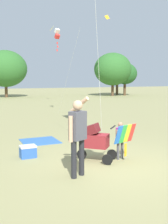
{
  "coord_description": "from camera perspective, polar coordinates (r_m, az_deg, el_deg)",
  "views": [
    {
      "loc": [
        -3.61,
        -5.84,
        2.22
      ],
      "look_at": [
        -0.34,
        0.98,
        1.3
      ],
      "focal_mm": 43.4,
      "sensor_mm": 36.0,
      "label": 1
    }
  ],
  "objects": [
    {
      "name": "stroller",
      "position": [
        7.39,
        2.43,
        -5.69
      ],
      "size": [
        0.98,
        0.97,
        1.03
      ],
      "color": "black",
      "rests_on": "ground"
    },
    {
      "name": "kite_green_novelty",
      "position": [
        17.79,
        -5.65,
        15.96
      ],
      "size": [
        0.31,
        3.84,
        5.4
      ],
      "color": "white",
      "rests_on": "ground"
    },
    {
      "name": "ground_plane",
      "position": [
        7.22,
        5.89,
        -11.02
      ],
      "size": [
        120.0,
        120.0,
        0.0
      ],
      "primitive_type": "plane",
      "color": "#938E5B"
    },
    {
      "name": "person_adult_flyer",
      "position": [
        6.1,
        -1.38,
        -4.05
      ],
      "size": [
        0.57,
        0.67,
        1.83
      ],
      "color": "#232328",
      "rests_on": "ground"
    },
    {
      "name": "cooler_box",
      "position": [
        7.93,
        -11.72,
        -8.15
      ],
      "size": [
        0.45,
        0.33,
        0.35
      ],
      "color": "#2D5BB7",
      "rests_on": "ground"
    },
    {
      "name": "picnic_blanket",
      "position": [
        9.9,
        -9.28,
        -6.08
      ],
      "size": [
        1.31,
        1.28,
        0.02
      ],
      "primitive_type": "cube",
      "rotation": [
        0.0,
        0.0,
        -0.02
      ],
      "color": "#3366B2",
      "rests_on": "ground"
    },
    {
      "name": "child_with_butterfly_kite",
      "position": [
        7.56,
        7.87,
        -5.21
      ],
      "size": [
        0.71,
        0.44,
        1.04
      ],
      "color": "#4C4C51",
      "rests_on": "ground"
    }
  ]
}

